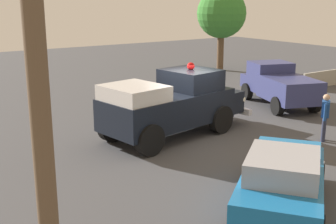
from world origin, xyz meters
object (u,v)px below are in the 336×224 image
object	(u,v)px
classic_hot_rod	(283,179)
spectator_standing	(325,114)
oak_tree_left	(221,14)
utility_pole	(39,97)
vintage_fire_truck	(173,104)
parked_pickup	(279,84)

from	to	relation	value
classic_hot_rod	spectator_standing	xyz separation A→B (m)	(5.12, 2.66, 0.22)
oak_tree_left	utility_pole	bearing A→B (deg)	-135.79
spectator_standing	oak_tree_left	distance (m)	15.81
classic_hot_rod	spectator_standing	size ratio (longest dim) A/B	2.74
spectator_standing	oak_tree_left	world-z (taller)	oak_tree_left
vintage_fire_truck	oak_tree_left	size ratio (longest dim) A/B	1.13
classic_hot_rod	utility_pole	world-z (taller)	utility_pole
utility_pole	oak_tree_left	bearing A→B (deg)	44.21
classic_hot_rod	vintage_fire_truck	bearing A→B (deg)	79.73
classic_hot_rod	parked_pickup	size ratio (longest dim) A/B	0.90
vintage_fire_truck	classic_hot_rod	world-z (taller)	vintage_fire_truck
vintage_fire_truck	oak_tree_left	distance (m)	15.44
vintage_fire_truck	oak_tree_left	bearing A→B (deg)	42.76
spectator_standing	utility_pole	xyz separation A→B (m)	(-11.19, -4.04, 2.78)
classic_hot_rod	oak_tree_left	world-z (taller)	oak_tree_left
vintage_fire_truck	spectator_standing	world-z (taller)	vintage_fire_truck
classic_hot_rod	utility_pole	distance (m)	6.91
vintage_fire_truck	classic_hot_rod	xyz separation A→B (m)	(-1.11, -6.14, -0.45)
classic_hot_rod	parked_pickup	distance (m)	10.66
parked_pickup	spectator_standing	xyz separation A→B (m)	(-2.72, -4.56, -0.02)
vintage_fire_truck	parked_pickup	world-z (taller)	vintage_fire_truck
parked_pickup	utility_pole	bearing A→B (deg)	-148.26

